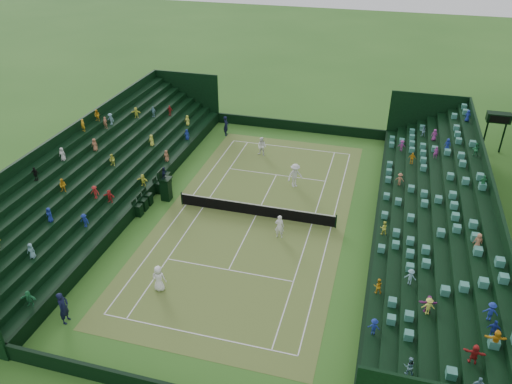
% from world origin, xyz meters
% --- Properties ---
extents(ground, '(160.00, 160.00, 0.00)m').
position_xyz_m(ground, '(0.00, 0.00, 0.00)').
color(ground, '#2D601E').
rests_on(ground, ground).
extents(court_surface, '(12.97, 26.77, 0.01)m').
position_xyz_m(court_surface, '(0.00, 0.00, 0.01)').
color(court_surface, '#417B29').
rests_on(court_surface, ground).
extents(perimeter_wall_north, '(17.17, 0.20, 1.00)m').
position_xyz_m(perimeter_wall_north, '(0.00, 15.88, 0.50)').
color(perimeter_wall_north, black).
rests_on(perimeter_wall_north, ground).
extents(perimeter_wall_east, '(0.20, 31.77, 1.00)m').
position_xyz_m(perimeter_wall_east, '(8.48, 0.00, 0.50)').
color(perimeter_wall_east, black).
rests_on(perimeter_wall_east, ground).
extents(perimeter_wall_west, '(0.20, 31.77, 1.00)m').
position_xyz_m(perimeter_wall_west, '(-8.48, 0.00, 0.50)').
color(perimeter_wall_west, black).
rests_on(perimeter_wall_west, ground).
extents(north_grandstand, '(6.60, 32.00, 4.90)m').
position_xyz_m(north_grandstand, '(12.66, 0.00, 1.55)').
color(north_grandstand, black).
rests_on(north_grandstand, ground).
extents(south_grandstand, '(6.60, 32.00, 4.90)m').
position_xyz_m(south_grandstand, '(-12.66, 0.00, 1.55)').
color(south_grandstand, black).
rests_on(south_grandstand, ground).
extents(tennis_net, '(11.67, 0.10, 1.06)m').
position_xyz_m(tennis_net, '(0.00, 0.00, 0.53)').
color(tennis_net, black).
rests_on(tennis_net, ground).
extents(scoreboard_tower, '(2.00, 1.00, 3.70)m').
position_xyz_m(scoreboard_tower, '(17.75, 16.00, 3.14)').
color(scoreboard_tower, black).
rests_on(scoreboard_tower, ground).
extents(umpire_chair, '(0.88, 0.88, 2.76)m').
position_xyz_m(umpire_chair, '(-7.21, 0.38, 1.18)').
color(umpire_chair, black).
rests_on(umpire_chair, ground).
extents(courtside_chairs, '(0.59, 5.56, 1.28)m').
position_xyz_m(courtside_chairs, '(-8.26, 0.27, 0.48)').
color(courtside_chairs, black).
rests_on(courtside_chairs, ground).
extents(player_near_west, '(0.88, 0.63, 1.70)m').
position_xyz_m(player_near_west, '(-3.35, -9.17, 0.85)').
color(player_near_west, white).
rests_on(player_near_west, ground).
extents(player_near_east, '(0.66, 0.45, 1.75)m').
position_xyz_m(player_near_east, '(2.23, -2.14, 0.88)').
color(player_near_east, white).
rests_on(player_near_east, ground).
extents(player_far_west, '(0.94, 0.79, 1.72)m').
position_xyz_m(player_far_west, '(-2.12, 9.66, 0.86)').
color(player_far_west, white).
rests_on(player_far_west, ground).
extents(player_far_east, '(1.45, 1.43, 2.00)m').
position_xyz_m(player_far_east, '(1.84, 4.94, 1.00)').
color(player_far_east, white).
rests_on(player_far_east, ground).
extents(line_judge_north, '(0.57, 0.77, 1.95)m').
position_xyz_m(line_judge_north, '(-6.61, 13.02, 0.97)').
color(line_judge_north, black).
rests_on(line_judge_north, ground).
extents(line_judge_south, '(0.54, 0.76, 1.99)m').
position_xyz_m(line_judge_south, '(-7.17, -12.88, 1.00)').
color(line_judge_south, black).
rests_on(line_judge_south, ground).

